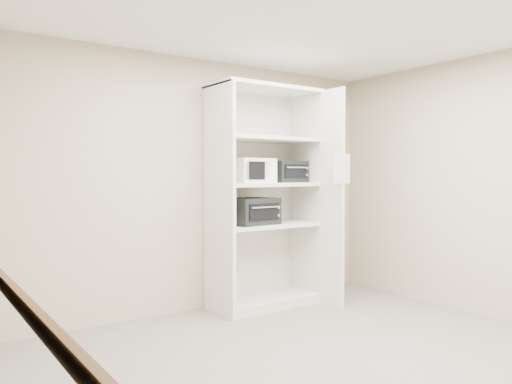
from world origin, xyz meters
TOP-DOWN VIEW (x-y plane):
  - floor at (0.00, 0.00)m, footprint 4.50×4.00m
  - ceiling at (0.00, 0.00)m, footprint 4.50×4.00m
  - wall_back at (0.00, 2.00)m, footprint 4.50×0.02m
  - wall_left at (-2.25, 0.00)m, footprint 0.02×4.00m
  - wall_right at (2.25, 0.00)m, footprint 0.02×4.00m
  - shelving_unit at (0.67, 1.70)m, footprint 1.24×0.92m
  - microwave at (0.46, 1.71)m, footprint 0.46×0.35m
  - toaster_oven_upper at (0.96, 1.75)m, footprint 0.46×0.36m
  - toaster_oven_lower at (0.43, 1.67)m, footprint 0.56×0.44m
  - paper_sign at (1.19, 1.07)m, footprint 0.25×0.02m
  - chair_rail at (-2.23, 0.00)m, footprint 0.04×3.98m

SIDE VIEW (x-z plane):
  - floor at x=0.00m, z-range -0.01..0.01m
  - chair_rail at x=-2.23m, z-range 0.86..0.94m
  - toaster_oven_lower at x=0.43m, z-range 0.92..1.21m
  - shelving_unit at x=0.67m, z-range -0.08..2.34m
  - wall_back at x=0.00m, z-range 0.00..2.70m
  - wall_left at x=-2.25m, z-range 0.00..2.70m
  - wall_right at x=2.25m, z-range 0.00..2.70m
  - toaster_oven_upper at x=0.96m, z-range 1.37..1.62m
  - microwave at x=0.46m, z-range 1.37..1.64m
  - paper_sign at x=1.19m, z-range 1.36..1.68m
  - ceiling at x=0.00m, z-range 2.70..2.71m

